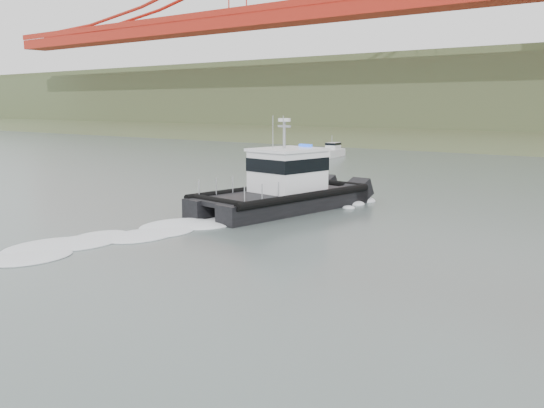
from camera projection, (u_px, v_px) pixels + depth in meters
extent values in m
plane|color=#505F5B|center=(124.00, 287.00, 22.61)|extent=(400.00, 400.00, 0.00)
cube|color=black|center=(265.00, 200.00, 40.43)|extent=(2.95, 12.69, 1.37)
cube|color=black|center=(299.00, 205.00, 38.28)|extent=(2.95, 12.69, 1.37)
cube|color=black|center=(275.00, 195.00, 38.87)|extent=(5.82, 11.35, 0.29)
cube|color=white|center=(288.00, 171.00, 39.43)|extent=(3.90, 4.50, 2.64)
cube|color=black|center=(288.00, 164.00, 39.36)|extent=(3.97, 4.57, 0.86)
cube|color=white|center=(288.00, 150.00, 39.21)|extent=(4.15, 4.75, 0.18)
cylinder|color=#9A9DA3|center=(284.00, 135.00, 38.82)|extent=(0.18, 0.18, 2.06)
cylinder|color=white|center=(284.00, 120.00, 38.66)|extent=(0.80, 0.80, 0.21)
cube|color=silver|center=(332.00, 153.00, 80.43)|extent=(2.67, 5.56, 1.07)
cube|color=silver|center=(333.00, 146.00, 80.67)|extent=(1.77, 2.35, 1.07)
cube|color=black|center=(333.00, 144.00, 80.61)|extent=(1.82, 2.40, 0.31)
cylinder|color=#9A9DA3|center=(332.00, 139.00, 80.13)|extent=(0.07, 0.07, 1.07)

